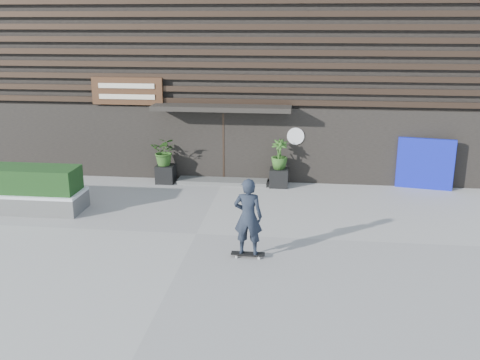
# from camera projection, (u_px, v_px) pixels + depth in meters

# --- Properties ---
(ground) EXTENTS (80.00, 80.00, 0.00)m
(ground) POSITION_uv_depth(u_px,v_px,m) (196.00, 234.00, 13.95)
(ground) COLOR #9F9C96
(ground) RESTS_ON ground
(entrance_step) EXTENTS (3.00, 0.80, 0.12)m
(entrance_step) POSITION_uv_depth(u_px,v_px,m) (223.00, 181.00, 18.32)
(entrance_step) COLOR #535451
(entrance_step) RESTS_ON ground
(planter_pot_left) EXTENTS (0.60, 0.60, 0.60)m
(planter_pot_left) POSITION_uv_depth(u_px,v_px,m) (166.00, 174.00, 18.27)
(planter_pot_left) COLOR black
(planter_pot_left) RESTS_ON ground
(bamboo_left) EXTENTS (0.86, 0.75, 0.96)m
(bamboo_left) POSITION_uv_depth(u_px,v_px,m) (165.00, 151.00, 18.05)
(bamboo_left) COLOR #2D591E
(bamboo_left) RESTS_ON planter_pot_left
(planter_pot_right) EXTENTS (0.60, 0.60, 0.60)m
(planter_pot_right) POSITION_uv_depth(u_px,v_px,m) (279.00, 178.00, 17.85)
(planter_pot_right) COLOR black
(planter_pot_right) RESTS_ON ground
(bamboo_right) EXTENTS (0.54, 0.54, 0.96)m
(bamboo_right) POSITION_uv_depth(u_px,v_px,m) (279.00, 154.00, 17.63)
(bamboo_right) COLOR #2D591E
(bamboo_right) RESTS_ON planter_pot_right
(raised_bed) EXTENTS (3.50, 1.20, 0.50)m
(raised_bed) POSITION_uv_depth(u_px,v_px,m) (23.00, 201.00, 15.67)
(raised_bed) COLOR #535350
(raised_bed) RESTS_ON ground
(snow_layer) EXTENTS (3.50, 1.20, 0.08)m
(snow_layer) POSITION_uv_depth(u_px,v_px,m) (22.00, 192.00, 15.58)
(snow_layer) COLOR white
(snow_layer) RESTS_ON raised_bed
(hedge) EXTENTS (3.30, 1.00, 0.70)m
(hedge) POSITION_uv_depth(u_px,v_px,m) (21.00, 179.00, 15.47)
(hedge) COLOR #153513
(hedge) RESTS_ON snow_layer
(blue_tarp) EXTENTS (1.76, 0.42, 1.66)m
(blue_tarp) POSITION_uv_depth(u_px,v_px,m) (425.00, 164.00, 17.46)
(blue_tarp) COLOR #0C14A6
(blue_tarp) RESTS_ON ground
(building) EXTENTS (18.00, 11.00, 8.00)m
(building) POSITION_uv_depth(u_px,v_px,m) (241.00, 52.00, 22.31)
(building) COLOR black
(building) RESTS_ON ground
(skateboarder) EXTENTS (0.78, 0.47, 1.89)m
(skateboarder) POSITION_uv_depth(u_px,v_px,m) (248.00, 217.00, 12.31)
(skateboarder) COLOR black
(skateboarder) RESTS_ON ground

